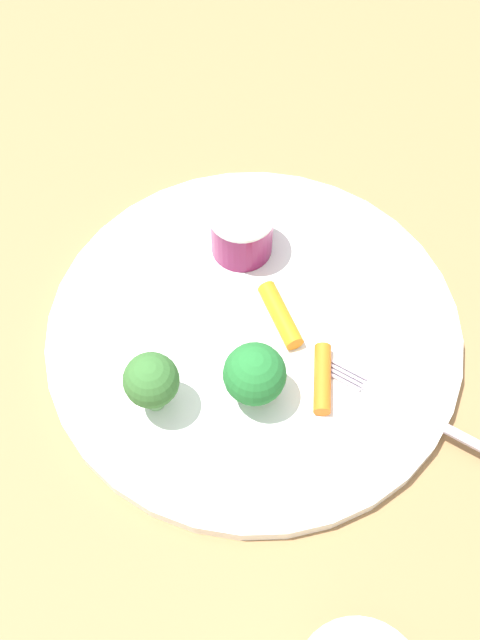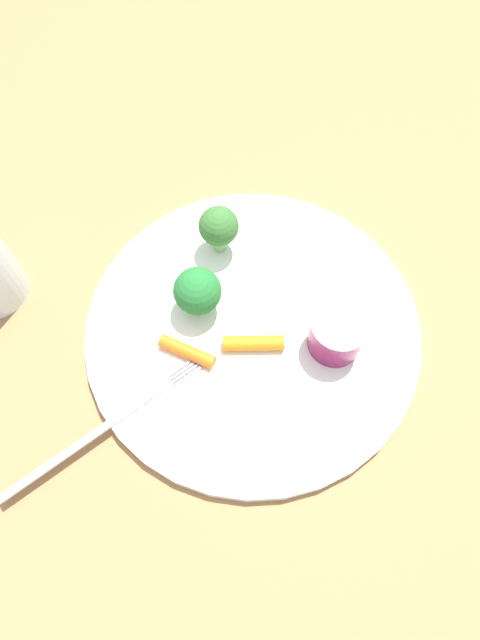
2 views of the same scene
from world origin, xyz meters
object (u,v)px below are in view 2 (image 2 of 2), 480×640
Objects in this scene: carrot_stick_1 at (187,351)px; fork at (107,425)px; broccoli_floret_0 at (217,228)px; plate at (253,328)px; carrot_stick_0 at (253,343)px; sauce_cup at (337,333)px; broccoli_floret_1 at (198,291)px.

carrot_stick_1 is 0.09m from fork.
broccoli_floret_0 reaches higher than carrot_stick_1.
carrot_stick_1 reaches higher than plate.
carrot_stick_0 reaches higher than fork.
broccoli_floret_0 is 1.03× the size of carrot_stick_1.
sauce_cup is 0.96× the size of carrot_stick_1.
broccoli_floret_0 reaches higher than broccoli_floret_1.
broccoli_floret_1 is 0.14m from fork.
broccoli_floret_1 is at bearing 138.27° from plate.
sauce_cup is 0.13m from broccoli_floret_1.
broccoli_floret_1 is at bearing 36.96° from fork.
fork is (-0.21, -0.00, -0.02)m from sauce_cup.
fork reaches higher than plate.
carrot_stick_0 is at bearing 10.55° from fork.
sauce_cup is 0.13m from carrot_stick_1.
carrot_stick_0 is at bearing -12.65° from carrot_stick_1.
carrot_stick_1 is at bearing -122.73° from broccoli_floret_0.
plate is at bearing 17.25° from fork.
broccoli_floret_0 is at bearing 55.95° from broccoli_floret_1.
plate is at bearing 145.82° from sauce_cup.
broccoli_floret_0 reaches higher than carrot_stick_0.
fork is (-0.15, -0.14, -0.03)m from broccoli_floret_0.
sauce_cup is 0.21m from fork.
sauce_cup reaches higher than carrot_stick_1.
broccoli_floret_0 is at bearing 90.93° from plate.
carrot_stick_0 reaches higher than plate.
carrot_stick_1 is (-0.13, 0.04, -0.02)m from sauce_cup.
fork is (-0.14, -0.03, -0.01)m from carrot_stick_0.
carrot_stick_0 is 0.06m from carrot_stick_1.
broccoli_floret_0 is 0.99× the size of carrot_stick_0.
carrot_stick_1 reaches higher than fork.
plate is at bearing -41.73° from broccoli_floret_1.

